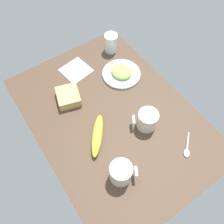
# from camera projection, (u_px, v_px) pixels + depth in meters

# --- Properties ---
(tabletop) EXTENTS (0.90, 0.64, 0.02)m
(tabletop) POSITION_uv_depth(u_px,v_px,m) (112.00, 117.00, 1.01)
(tabletop) COLOR #4C3828
(tabletop) RESTS_ON ground
(plate_of_food) EXTENTS (0.18, 0.18, 0.04)m
(plate_of_food) POSITION_uv_depth(u_px,v_px,m) (121.00, 73.00, 1.11)
(plate_of_food) COLOR silver
(plate_of_food) RESTS_ON tabletop
(coffee_mug_black) EXTENTS (0.09, 0.10, 0.09)m
(coffee_mug_black) POSITION_uv_depth(u_px,v_px,m) (121.00, 173.00, 0.83)
(coffee_mug_black) COLOR silver
(coffee_mug_black) RESTS_ON tabletop
(coffee_mug_milky) EXTENTS (0.09, 0.10, 0.09)m
(coffee_mug_milky) POSITION_uv_depth(u_px,v_px,m) (147.00, 120.00, 0.94)
(coffee_mug_milky) COLOR silver
(coffee_mug_milky) RESTS_ON tabletop
(sandwich_main) EXTENTS (0.13, 0.12, 0.04)m
(sandwich_main) POSITION_uv_depth(u_px,v_px,m) (68.00, 97.00, 1.03)
(sandwich_main) COLOR tan
(sandwich_main) RESTS_ON tabletop
(glass_of_milk) EXTENTS (0.07, 0.07, 0.10)m
(glass_of_milk) POSITION_uv_depth(u_px,v_px,m) (111.00, 44.00, 1.17)
(glass_of_milk) COLOR silver
(glass_of_milk) RESTS_ON tabletop
(banana) EXTENTS (0.17, 0.15, 0.04)m
(banana) POSITION_uv_depth(u_px,v_px,m) (97.00, 135.00, 0.93)
(banana) COLOR yellow
(banana) RESTS_ON tabletop
(spoon) EXTENTS (0.08, 0.09, 0.01)m
(spoon) POSITION_uv_depth(u_px,v_px,m) (187.00, 149.00, 0.92)
(spoon) COLOR silver
(spoon) RESTS_ON tabletop
(paper_napkin) EXTENTS (0.14, 0.14, 0.00)m
(paper_napkin) POSITION_uv_depth(u_px,v_px,m) (76.00, 70.00, 1.14)
(paper_napkin) COLOR white
(paper_napkin) RESTS_ON tabletop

